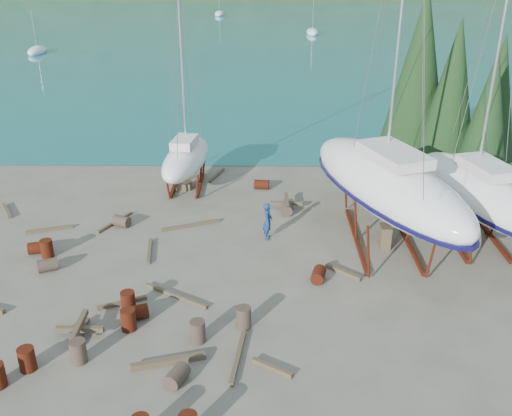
{
  "coord_description": "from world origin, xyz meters",
  "views": [
    {
      "loc": [
        1.42,
        -21.07,
        13.34
      ],
      "look_at": [
        1.17,
        3.0,
        2.38
      ],
      "focal_mm": 40.0,
      "sensor_mm": 36.0,
      "label": 1
    }
  ],
  "objects_px": {
    "large_sailboat_near": "(387,183)",
    "large_sailboat_far": "(478,191)",
    "small_sailboat_shore": "(186,158)",
    "worker": "(268,221)"
  },
  "relations": [
    {
      "from": "large_sailboat_far",
      "to": "small_sailboat_shore",
      "type": "distance_m",
      "value": 16.58
    },
    {
      "from": "worker",
      "to": "large_sailboat_near",
      "type": "bearing_deg",
      "value": -88.62
    },
    {
      "from": "large_sailboat_far",
      "to": "small_sailboat_shore",
      "type": "relative_size",
      "value": 1.4
    },
    {
      "from": "large_sailboat_near",
      "to": "large_sailboat_far",
      "type": "bearing_deg",
      "value": -15.5
    },
    {
      "from": "small_sailboat_shore",
      "to": "large_sailboat_far",
      "type": "bearing_deg",
      "value": -15.33
    },
    {
      "from": "large_sailboat_near",
      "to": "large_sailboat_far",
      "type": "xyz_separation_m",
      "value": [
        4.6,
        0.47,
        -0.56
      ]
    },
    {
      "from": "large_sailboat_far",
      "to": "worker",
      "type": "height_order",
      "value": "large_sailboat_far"
    },
    {
      "from": "small_sailboat_shore",
      "to": "worker",
      "type": "bearing_deg",
      "value": -46.27
    },
    {
      "from": "worker",
      "to": "large_sailboat_far",
      "type": "bearing_deg",
      "value": -84.85
    },
    {
      "from": "large_sailboat_near",
      "to": "large_sailboat_far",
      "type": "height_order",
      "value": "large_sailboat_near"
    }
  ]
}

